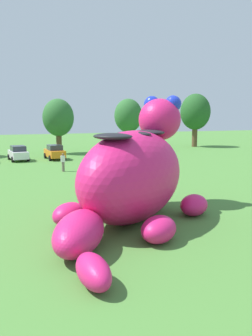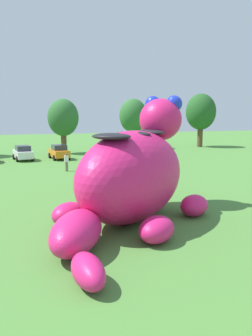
% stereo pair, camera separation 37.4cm
% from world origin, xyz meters
% --- Properties ---
extents(ground_plane, '(160.00, 160.00, 0.00)m').
position_xyz_m(ground_plane, '(0.00, 0.00, 0.00)').
color(ground_plane, '#4C8438').
extents(giant_inflatable_creature, '(9.47, 11.24, 6.30)m').
position_xyz_m(giant_inflatable_creature, '(-0.81, -0.79, 2.30)').
color(giant_inflatable_creature, '#E01E6B').
rests_on(giant_inflatable_creature, ground).
extents(car_white, '(2.34, 4.29, 1.72)m').
position_xyz_m(car_white, '(-5.13, 24.50, 0.86)').
color(car_white, white).
rests_on(car_white, ground).
extents(car_orange, '(2.23, 4.24, 1.72)m').
position_xyz_m(car_orange, '(-1.00, 24.24, 0.86)').
color(car_orange, orange).
rests_on(car_orange, ground).
extents(tree_mid_left, '(4.16, 4.16, 7.39)m').
position_xyz_m(tree_mid_left, '(0.44, 29.91, 4.83)').
color(tree_mid_left, brown).
rests_on(tree_mid_left, ground).
extents(tree_centre_left, '(4.36, 4.36, 7.74)m').
position_xyz_m(tree_centre_left, '(11.93, 33.72, 5.06)').
color(tree_centre_left, brown).
rests_on(tree_centre_left, ground).
extents(tree_centre, '(4.89, 4.89, 8.68)m').
position_xyz_m(tree_centre, '(23.27, 32.53, 5.68)').
color(tree_centre, brown).
rests_on(tree_centre, ground).
extents(spectator_near_inflatable, '(0.38, 0.26, 1.71)m').
position_xyz_m(spectator_near_inflatable, '(2.78, 10.89, 0.85)').
color(spectator_near_inflatable, black).
rests_on(spectator_near_inflatable, ground).
extents(spectator_mid_field, '(0.38, 0.26, 1.71)m').
position_xyz_m(spectator_mid_field, '(-1.57, 15.08, 0.85)').
color(spectator_mid_field, '#726656').
rests_on(spectator_mid_field, ground).
extents(spectator_by_cars, '(0.38, 0.26, 1.71)m').
position_xyz_m(spectator_by_cars, '(0.81, 6.94, 0.85)').
color(spectator_by_cars, black).
rests_on(spectator_by_cars, ground).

